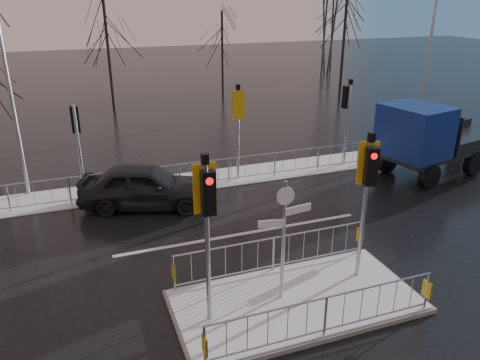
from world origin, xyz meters
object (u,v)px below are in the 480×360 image
object	(u,v)px
street_lamp_right	(429,59)
street_lamp_left	(9,75)
traffic_island	(295,290)
flatbed_truck	(428,138)
car_far_lane	(145,186)

from	to	relation	value
street_lamp_right	street_lamp_left	bearing A→B (deg)	176.63
traffic_island	flatbed_truck	world-z (taller)	traffic_island
street_lamp_right	street_lamp_left	world-z (taller)	street_lamp_left
traffic_island	street_lamp_right	size ratio (longest dim) A/B	0.75
car_far_lane	street_lamp_left	world-z (taller)	street_lamp_left
traffic_island	car_far_lane	distance (m)	7.35
street_lamp_right	street_lamp_left	size ratio (longest dim) A/B	0.98
flatbed_truck	street_lamp_left	world-z (taller)	street_lamp_left
car_far_lane	street_lamp_right	bearing A→B (deg)	-64.43
flatbed_truck	street_lamp_left	xyz separation A→B (m)	(-15.35, 3.47, 2.87)
car_far_lane	street_lamp_left	distance (m)	6.01
street_lamp_right	car_far_lane	bearing A→B (deg)	-173.12
traffic_island	street_lamp_right	distance (m)	14.14
traffic_island	flatbed_truck	bearing A→B (deg)	33.98
street_lamp_left	car_far_lane	bearing A→B (deg)	-33.01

